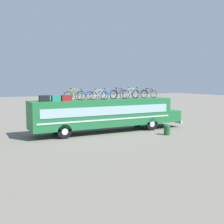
# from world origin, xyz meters

# --- Properties ---
(ground_plane) EXTENTS (120.00, 120.00, 0.00)m
(ground_plane) POSITION_xyz_m (0.00, 0.00, 0.00)
(ground_plane) COLOR slate
(bus) EXTENTS (13.44, 2.61, 2.73)m
(bus) POSITION_xyz_m (0.30, 0.00, 1.59)
(bus) COLOR #1E6B38
(bus) RESTS_ON ground
(luggage_bag_1) EXTENTS (0.75, 0.34, 0.45)m
(luggage_bag_1) POSITION_xyz_m (-4.91, -0.30, 2.95)
(luggage_bag_1) COLOR black
(luggage_bag_1) RESTS_ON bus
(luggage_bag_2) EXTENTS (0.64, 0.47, 0.46)m
(luggage_bag_2) POSITION_xyz_m (-4.04, -0.26, 2.96)
(luggage_bag_2) COLOR #1E7F66
(luggage_bag_2) RESTS_ON bus
(luggage_bag_3) EXTENTS (0.75, 0.38, 0.44)m
(luggage_bag_3) POSITION_xyz_m (-3.23, -0.29, 2.94)
(luggage_bag_3) COLOR maroon
(luggage_bag_3) RESTS_ON bus
(rooftop_bicycle_1) EXTENTS (1.80, 0.44, 0.96)m
(rooftop_bicycle_1) POSITION_xyz_m (-2.56, -0.26, 3.12)
(rooftop_bicycle_1) COLOR black
(rooftop_bicycle_1) RESTS_ON bus
(rooftop_bicycle_2) EXTENTS (1.63, 0.44, 0.87)m
(rooftop_bicycle_2) POSITION_xyz_m (-1.50, 0.43, 3.09)
(rooftop_bicycle_2) COLOR black
(rooftop_bicycle_2) RESTS_ON bus
(rooftop_bicycle_3) EXTENTS (1.64, 0.44, 0.88)m
(rooftop_bicycle_3) POSITION_xyz_m (-0.53, -0.32, 3.09)
(rooftop_bicycle_3) COLOR black
(rooftop_bicycle_3) RESTS_ON bus
(rooftop_bicycle_4) EXTENTS (1.76, 0.44, 0.94)m
(rooftop_bicycle_4) POSITION_xyz_m (0.52, 0.21, 3.11)
(rooftop_bicycle_4) COLOR black
(rooftop_bicycle_4) RESTS_ON bus
(rooftop_bicycle_5) EXTENTS (1.70, 0.44, 0.98)m
(rooftop_bicycle_5) POSITION_xyz_m (1.54, 0.15, 3.13)
(rooftop_bicycle_5) COLOR black
(rooftop_bicycle_5) RESTS_ON bus
(rooftop_bicycle_6) EXTENTS (1.72, 0.44, 0.97)m
(rooftop_bicycle_6) POSITION_xyz_m (2.59, -0.12, 3.13)
(rooftop_bicycle_6) COLOR black
(rooftop_bicycle_6) RESTS_ON bus
(rooftop_bicycle_7) EXTENTS (1.69, 0.44, 0.96)m
(rooftop_bicycle_7) POSITION_xyz_m (3.65, 0.19, 3.12)
(rooftop_bicycle_7) COLOR black
(rooftop_bicycle_7) RESTS_ON bus
(rooftop_bicycle_8) EXTENTS (1.72, 0.44, 0.90)m
(rooftop_bicycle_8) POSITION_xyz_m (4.66, 0.19, 3.10)
(rooftop_bicycle_8) COLOR black
(rooftop_bicycle_8) RESTS_ON bus
(trash_bin) EXTENTS (0.50, 0.50, 0.77)m
(trash_bin) POSITION_xyz_m (3.93, -3.42, 0.39)
(trash_bin) COLOR #1E592D
(trash_bin) RESTS_ON ground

